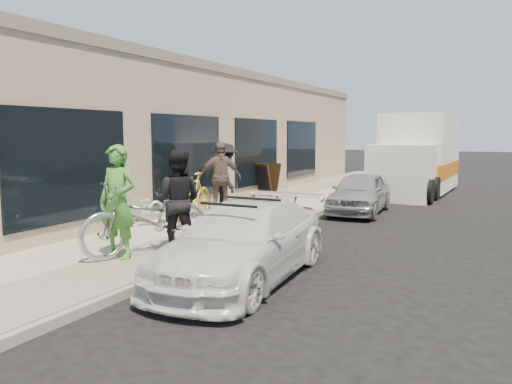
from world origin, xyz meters
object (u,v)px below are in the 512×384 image
(bike_rack, at_px, (174,199))
(bystander_b, at_px, (220,178))
(sedan_white, at_px, (243,241))
(sandwich_board, at_px, (267,179))
(sedan_silver, at_px, (360,193))
(tandem_bike, at_px, (148,218))
(woman_rider, at_px, (118,202))
(cruiser_bike_b, at_px, (138,209))
(cruiser_bike_a, at_px, (184,200))
(moving_truck, at_px, (417,158))
(cruiser_bike_c, at_px, (192,196))
(bystander_a, at_px, (225,178))
(man_standing, at_px, (177,201))

(bike_rack, xyz_separation_m, bystander_b, (0.52, 1.26, 0.42))
(sedan_white, bearing_deg, sandwich_board, 110.38)
(bike_rack, height_order, bystander_b, bystander_b)
(sedan_silver, bearing_deg, sedan_white, -92.50)
(sedan_silver, xyz_separation_m, tandem_bike, (-1.77, -6.95, 0.20))
(sandwich_board, relative_size, woman_rider, 0.57)
(bike_rack, distance_m, sedan_white, 4.66)
(sedan_silver, height_order, cruiser_bike_b, sedan_silver)
(sedan_white, bearing_deg, tandem_bike, 172.91)
(cruiser_bike_a, height_order, cruiser_bike_b, cruiser_bike_a)
(bike_rack, xyz_separation_m, cruiser_bike_a, (0.20, 0.15, -0.04))
(sedan_white, relative_size, bystander_b, 2.20)
(bystander_b, bearing_deg, moving_truck, 25.60)
(sedan_silver, relative_size, cruiser_bike_c, 1.82)
(sedan_silver, distance_m, bystander_a, 3.83)
(man_standing, relative_size, bystander_b, 0.96)
(cruiser_bike_b, bearing_deg, bystander_a, 86.41)
(moving_truck, relative_size, cruiser_bike_b, 3.81)
(cruiser_bike_a, bearing_deg, tandem_bike, -95.00)
(sandwich_board, height_order, cruiser_bike_b, sandwich_board)
(tandem_bike, bearing_deg, sedan_silver, 100.12)
(moving_truck, relative_size, cruiser_bike_a, 3.81)
(cruiser_bike_a, height_order, bystander_b, bystander_b)
(sedan_white, height_order, tandem_bike, tandem_bike)
(bike_rack, xyz_separation_m, man_standing, (1.91, -2.47, 0.38))
(sedan_silver, bearing_deg, moving_truck, 80.33)
(sedan_silver, bearing_deg, woman_rider, -109.33)
(man_standing, bearing_deg, bystander_b, -90.06)
(bystander_a, bearing_deg, man_standing, 154.27)
(sandwich_board, xyz_separation_m, tandem_bike, (1.72, -8.23, 0.08))
(cruiser_bike_b, height_order, cruiser_bike_c, cruiser_bike_c)
(cruiser_bike_c, bearing_deg, bystander_a, 72.30)
(moving_truck, height_order, cruiser_bike_b, moving_truck)
(man_standing, bearing_deg, woman_rider, 35.25)
(sedan_silver, relative_size, bystander_b, 1.79)
(sandwich_board, height_order, cruiser_bike_a, sandwich_board)
(sedan_silver, relative_size, woman_rider, 1.78)
(sedan_silver, bearing_deg, cruiser_bike_c, -136.00)
(moving_truck, bearing_deg, bike_rack, -110.15)
(sedan_silver, relative_size, cruiser_bike_a, 2.12)
(bystander_a, bearing_deg, cruiser_bike_c, 120.28)
(cruiser_bike_c, distance_m, bystander_a, 1.21)
(sandwich_board, xyz_separation_m, sedan_silver, (3.50, -1.28, -0.13))
(sandwich_board, height_order, woman_rider, woman_rider)
(sandwich_board, bearing_deg, cruiser_bike_a, -65.15)
(sedan_white, height_order, woman_rider, woman_rider)
(sandwich_board, relative_size, tandem_bike, 0.45)
(tandem_bike, bearing_deg, bike_rack, 143.31)
(sedan_white, relative_size, tandem_bike, 1.73)
(woman_rider, bearing_deg, cruiser_bike_c, 102.85)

